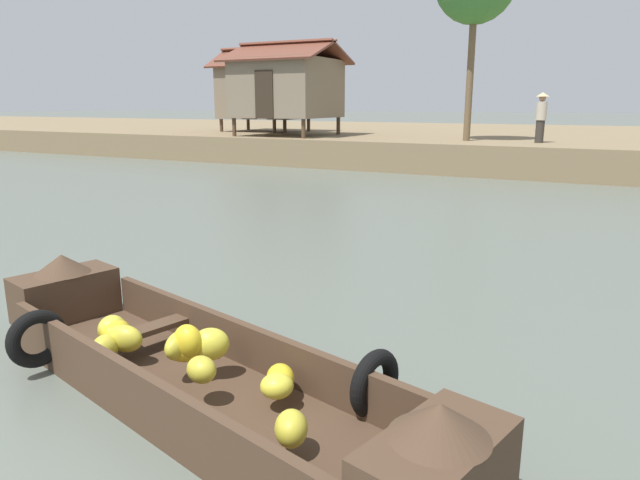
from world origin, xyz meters
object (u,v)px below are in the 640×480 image
Objects in this scene: vendor_person at (541,115)px; stilt_house_left at (264,90)px; stilt_house_mid_left at (287,87)px; banana_boat at (190,366)px.

stilt_house_left is at bearing 168.39° from vendor_person.
stilt_house_mid_left is (2.68, -2.51, 0.04)m from stilt_house_left.
stilt_house_mid_left is 9.92m from vendor_person.
banana_boat is 23.51m from stilt_house_left.
stilt_house_mid_left is at bearing 179.60° from vendor_person.
stilt_house_mid_left reaches higher than banana_boat.
stilt_house_left is 3.68m from stilt_house_mid_left.
stilt_house_mid_left is (-9.28, 17.55, 2.71)m from banana_boat.
stilt_house_left is 12.85m from vendor_person.
stilt_house_left is (-11.96, 20.07, 2.67)m from banana_boat.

